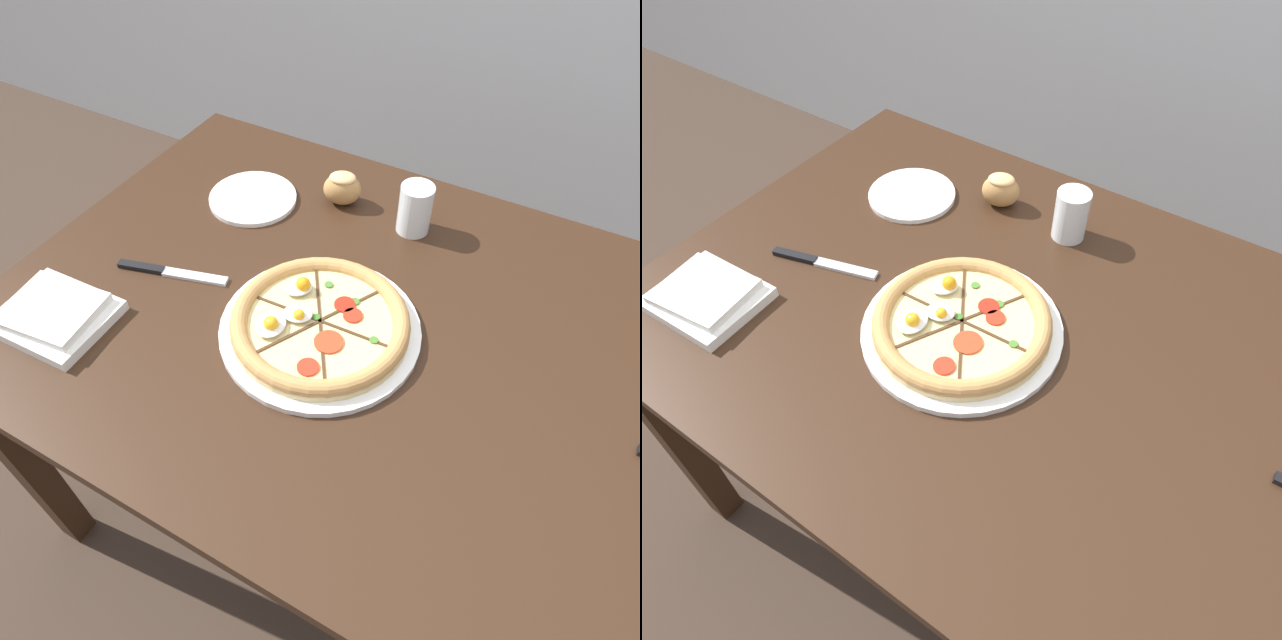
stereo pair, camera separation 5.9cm
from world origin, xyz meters
The scene contains 8 objects.
ground_plane centered at (0.00, 0.00, 0.00)m, with size 12.00×12.00×0.00m, color #3D2D23.
dining_table centered at (0.00, 0.00, 0.65)m, with size 1.37×0.90×0.75m.
pizza centered at (-0.10, -0.06, 0.77)m, with size 0.34×0.34×0.06m.
napkin_folded centered at (-0.51, -0.25, 0.76)m, with size 0.19×0.16×0.04m.
bread_piece_near centered at (-0.23, 0.28, 0.78)m, with size 0.09×0.08×0.07m.
knife_main centered at (-0.41, -0.07, 0.75)m, with size 0.21×0.07×0.01m.
water_glass centered at (-0.07, 0.27, 0.79)m, with size 0.07×0.07×0.10m.
side_saucer centered at (-0.40, 0.19, 0.75)m, with size 0.18×0.18×0.01m.
Camera 1 is at (0.20, -0.60, 1.48)m, focal length 32.00 mm.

